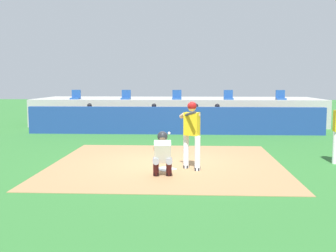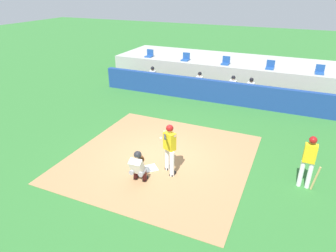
{
  "view_description": "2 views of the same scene",
  "coord_description": "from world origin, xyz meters",
  "px_view_note": "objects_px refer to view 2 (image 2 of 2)",
  "views": [
    {
      "loc": [
        0.63,
        -11.41,
        2.34
      ],
      "look_at": [
        0.0,
        0.7,
        1.0
      ],
      "focal_mm": 43.84,
      "sensor_mm": 36.0,
      "label": 1
    },
    {
      "loc": [
        4.11,
        -8.6,
        5.82
      ],
      "look_at": [
        0.0,
        0.7,
        1.0
      ],
      "focal_mm": 32.06,
      "sensor_mm": 36.0,
      "label": 2
    }
  ],
  "objects_px": {
    "batter_at_plate": "(169,146)",
    "on_deck_batter": "(309,159)",
    "stadium_seat_4": "(320,71)",
    "dugout_player_2": "(232,87)",
    "home_plate": "(151,168)",
    "stadium_seat_2": "(226,62)",
    "dugout_player_1": "(199,83)",
    "stadium_seat_0": "(149,55)",
    "dugout_player_0": "(152,77)",
    "dugout_player_3": "(250,89)",
    "catcher_crouched": "(138,165)",
    "stadium_seat_3": "(270,66)",
    "stadium_seat_1": "(186,58)"
  },
  "relations": [
    {
      "from": "on_deck_batter",
      "to": "stadium_seat_3",
      "type": "distance_m",
      "value": 9.42
    },
    {
      "from": "dugout_player_0",
      "to": "dugout_player_1",
      "type": "distance_m",
      "value": 3.02
    },
    {
      "from": "dugout_player_2",
      "to": "stadium_seat_0",
      "type": "height_order",
      "value": "stadium_seat_0"
    },
    {
      "from": "home_plate",
      "to": "stadium_seat_3",
      "type": "xyz_separation_m",
      "value": [
        2.6,
        10.18,
        1.51
      ]
    },
    {
      "from": "catcher_crouched",
      "to": "dugout_player_2",
      "type": "xyz_separation_m",
      "value": [
        0.96,
        8.95,
        0.06
      ]
    },
    {
      "from": "on_deck_batter",
      "to": "stadium_seat_3",
      "type": "height_order",
      "value": "stadium_seat_3"
    },
    {
      "from": "stadium_seat_1",
      "to": "stadium_seat_2",
      "type": "xyz_separation_m",
      "value": [
        2.6,
        0.0,
        0.0
      ]
    },
    {
      "from": "dugout_player_2",
      "to": "stadium_seat_3",
      "type": "xyz_separation_m",
      "value": [
        1.66,
        2.03,
        0.86
      ]
    },
    {
      "from": "on_deck_batter",
      "to": "dugout_player_1",
      "type": "xyz_separation_m",
      "value": [
        -5.89,
        7.09,
        -0.35
      ]
    },
    {
      "from": "home_plate",
      "to": "dugout_player_1",
      "type": "distance_m",
      "value": 8.23
    },
    {
      "from": "catcher_crouched",
      "to": "home_plate",
      "type": "bearing_deg",
      "value": 88.42
    },
    {
      "from": "home_plate",
      "to": "on_deck_batter",
      "type": "distance_m",
      "value": 5.1
    },
    {
      "from": "dugout_player_1",
      "to": "stadium_seat_2",
      "type": "xyz_separation_m",
      "value": [
        1.0,
        2.03,
        0.86
      ]
    },
    {
      "from": "dugout_player_2",
      "to": "stadium_seat_4",
      "type": "relative_size",
      "value": 2.71
    },
    {
      "from": "home_plate",
      "to": "batter_at_plate",
      "type": "distance_m",
      "value": 1.23
    },
    {
      "from": "stadium_seat_2",
      "to": "stadium_seat_1",
      "type": "bearing_deg",
      "value": 180.0
    },
    {
      "from": "dugout_player_0",
      "to": "stadium_seat_2",
      "type": "relative_size",
      "value": 2.71
    },
    {
      "from": "home_plate",
      "to": "stadium_seat_4",
      "type": "relative_size",
      "value": 0.92
    },
    {
      "from": "dugout_player_2",
      "to": "stadium_seat_1",
      "type": "relative_size",
      "value": 2.71
    },
    {
      "from": "home_plate",
      "to": "dugout_player_2",
      "type": "bearing_deg",
      "value": 83.44
    },
    {
      "from": "dugout_player_0",
      "to": "stadium_seat_1",
      "type": "height_order",
      "value": "stadium_seat_1"
    },
    {
      "from": "on_deck_batter",
      "to": "stadium_seat_2",
      "type": "height_order",
      "value": "stadium_seat_2"
    },
    {
      "from": "batter_at_plate",
      "to": "dugout_player_3",
      "type": "distance_m",
      "value": 8.19
    },
    {
      "from": "dugout_player_1",
      "to": "stadium_seat_4",
      "type": "xyz_separation_m",
      "value": [
        6.2,
        2.03,
        0.86
      ]
    },
    {
      "from": "dugout_player_1",
      "to": "on_deck_batter",
      "type": "bearing_deg",
      "value": -50.31
    },
    {
      "from": "stadium_seat_3",
      "to": "stadium_seat_4",
      "type": "relative_size",
      "value": 1.0
    },
    {
      "from": "catcher_crouched",
      "to": "dugout_player_1",
      "type": "bearing_deg",
      "value": 96.23
    },
    {
      "from": "dugout_player_0",
      "to": "dugout_player_1",
      "type": "bearing_deg",
      "value": 0.0
    },
    {
      "from": "home_plate",
      "to": "stadium_seat_0",
      "type": "relative_size",
      "value": 0.92
    },
    {
      "from": "dugout_player_2",
      "to": "stadium_seat_2",
      "type": "xyz_separation_m",
      "value": [
        -0.94,
        2.03,
        0.86
      ]
    },
    {
      "from": "dugout_player_0",
      "to": "stadium_seat_2",
      "type": "bearing_deg",
      "value": 26.83
    },
    {
      "from": "on_deck_batter",
      "to": "stadium_seat_4",
      "type": "bearing_deg",
      "value": 88.03
    },
    {
      "from": "stadium_seat_1",
      "to": "dugout_player_0",
      "type": "bearing_deg",
      "value": -124.97
    },
    {
      "from": "dugout_player_1",
      "to": "dugout_player_2",
      "type": "relative_size",
      "value": 1.0
    },
    {
      "from": "catcher_crouched",
      "to": "stadium_seat_3",
      "type": "distance_m",
      "value": 11.33
    },
    {
      "from": "batter_at_plate",
      "to": "stadium_seat_1",
      "type": "height_order",
      "value": "stadium_seat_1"
    },
    {
      "from": "batter_at_plate",
      "to": "stadium_seat_4",
      "type": "relative_size",
      "value": 3.76
    },
    {
      "from": "batter_at_plate",
      "to": "on_deck_batter",
      "type": "relative_size",
      "value": 1.01
    },
    {
      "from": "stadium_seat_1",
      "to": "dugout_player_3",
      "type": "bearing_deg",
      "value": -24.25
    },
    {
      "from": "dugout_player_2",
      "to": "catcher_crouched",
      "type": "bearing_deg",
      "value": -96.12
    },
    {
      "from": "dugout_player_2",
      "to": "stadium_seat_2",
      "type": "distance_m",
      "value": 2.4
    },
    {
      "from": "home_plate",
      "to": "stadium_seat_4",
      "type": "height_order",
      "value": "stadium_seat_4"
    },
    {
      "from": "stadium_seat_3",
      "to": "dugout_player_2",
      "type": "bearing_deg",
      "value": -129.26
    },
    {
      "from": "dugout_player_3",
      "to": "stadium_seat_3",
      "type": "xyz_separation_m",
      "value": [
        0.68,
        2.03,
        0.86
      ]
    },
    {
      "from": "dugout_player_2",
      "to": "dugout_player_3",
      "type": "relative_size",
      "value": 1.0
    },
    {
      "from": "stadium_seat_4",
      "to": "dugout_player_2",
      "type": "bearing_deg",
      "value": -154.48
    },
    {
      "from": "stadium_seat_3",
      "to": "batter_at_plate",
      "type": "bearing_deg",
      "value": -100.67
    },
    {
      "from": "dugout_player_2",
      "to": "dugout_player_3",
      "type": "xyz_separation_m",
      "value": [
        0.98,
        0.0,
        0.0
      ]
    },
    {
      "from": "dugout_player_1",
      "to": "dugout_player_3",
      "type": "bearing_deg",
      "value": 0.0
    },
    {
      "from": "dugout_player_1",
      "to": "dugout_player_3",
      "type": "distance_m",
      "value": 2.92
    }
  ]
}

